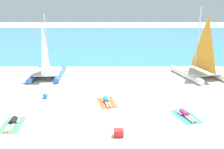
{
  "coord_description": "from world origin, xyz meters",
  "views": [
    {
      "loc": [
        0.03,
        -11.29,
        6.38
      ],
      "look_at": [
        0.0,
        5.53,
        1.2
      ],
      "focal_mm": 37.29,
      "sensor_mm": 36.0,
      "label": 1
    }
  ],
  "objects_px": {
    "sailboat_white": "(200,67)",
    "cooler_box": "(119,133)",
    "towel_middle": "(107,103)",
    "sunbather_left": "(13,122)",
    "towel_left": "(13,125)",
    "sunbather_middle": "(107,101)",
    "beach_ball": "(46,96)",
    "sailboat_blue": "(48,68)",
    "sunbather_right": "(186,114)",
    "towel_right": "(186,117)"
  },
  "relations": [
    {
      "from": "towel_left",
      "to": "sunbather_middle",
      "type": "relative_size",
      "value": 1.22
    },
    {
      "from": "towel_left",
      "to": "beach_ball",
      "type": "distance_m",
      "value": 3.84
    },
    {
      "from": "beach_ball",
      "to": "towel_middle",
      "type": "bearing_deg",
      "value": -10.59
    },
    {
      "from": "sailboat_white",
      "to": "sunbather_left",
      "type": "relative_size",
      "value": 3.92
    },
    {
      "from": "towel_middle",
      "to": "beach_ball",
      "type": "height_order",
      "value": "beach_ball"
    },
    {
      "from": "sailboat_white",
      "to": "sunbather_left",
      "type": "xyz_separation_m",
      "value": [
        -13.28,
        -8.72,
        -0.78
      ]
    },
    {
      "from": "cooler_box",
      "to": "towel_right",
      "type": "bearing_deg",
      "value": 27.43
    },
    {
      "from": "sunbather_left",
      "to": "cooler_box",
      "type": "xyz_separation_m",
      "value": [
        5.8,
        -1.16,
        0.05
      ]
    },
    {
      "from": "towel_left",
      "to": "towel_middle",
      "type": "relative_size",
      "value": 1.0
    },
    {
      "from": "cooler_box",
      "to": "sailboat_blue",
      "type": "bearing_deg",
      "value": 122.18
    },
    {
      "from": "towel_left",
      "to": "sunbather_right",
      "type": "height_order",
      "value": "sunbather_right"
    },
    {
      "from": "sunbather_left",
      "to": "towel_middle",
      "type": "bearing_deg",
      "value": 25.9
    },
    {
      "from": "sunbather_left",
      "to": "sailboat_white",
      "type": "bearing_deg",
      "value": 29.88
    },
    {
      "from": "towel_left",
      "to": "cooler_box",
      "type": "distance_m",
      "value": 5.9
    },
    {
      "from": "sunbather_middle",
      "to": "sunbather_right",
      "type": "height_order",
      "value": "same"
    },
    {
      "from": "sunbather_left",
      "to": "sunbather_right",
      "type": "height_order",
      "value": "same"
    },
    {
      "from": "sunbather_middle",
      "to": "cooler_box",
      "type": "relative_size",
      "value": 3.11
    },
    {
      "from": "towel_middle",
      "to": "sunbather_middle",
      "type": "xyz_separation_m",
      "value": [
        -0.02,
        0.06,
        0.13
      ]
    },
    {
      "from": "beach_ball",
      "to": "sunbather_middle",
      "type": "bearing_deg",
      "value": -9.79
    },
    {
      "from": "towel_left",
      "to": "sunbather_left",
      "type": "bearing_deg",
      "value": 93.41
    },
    {
      "from": "sailboat_blue",
      "to": "towel_left",
      "type": "relative_size",
      "value": 2.91
    },
    {
      "from": "towel_left",
      "to": "sunbather_right",
      "type": "bearing_deg",
      "value": 6.15
    },
    {
      "from": "sailboat_white",
      "to": "cooler_box",
      "type": "relative_size",
      "value": 12.29
    },
    {
      "from": "sailboat_blue",
      "to": "beach_ball",
      "type": "distance_m",
      "value": 5.05
    },
    {
      "from": "towel_right",
      "to": "towel_middle",
      "type": "bearing_deg",
      "value": 157.46
    },
    {
      "from": "sailboat_blue",
      "to": "sunbather_left",
      "type": "height_order",
      "value": "sailboat_blue"
    },
    {
      "from": "towel_right",
      "to": "cooler_box",
      "type": "bearing_deg",
      "value": -152.57
    },
    {
      "from": "sailboat_white",
      "to": "towel_middle",
      "type": "height_order",
      "value": "sailboat_white"
    },
    {
      "from": "sailboat_white",
      "to": "beach_ball",
      "type": "height_order",
      "value": "sailboat_white"
    },
    {
      "from": "towel_left",
      "to": "towel_middle",
      "type": "height_order",
      "value": "same"
    },
    {
      "from": "sailboat_blue",
      "to": "cooler_box",
      "type": "xyz_separation_m",
      "value": [
        6.12,
        -9.72,
        -0.64
      ]
    },
    {
      "from": "sunbather_middle",
      "to": "beach_ball",
      "type": "height_order",
      "value": "beach_ball"
    },
    {
      "from": "sailboat_blue",
      "to": "towel_middle",
      "type": "distance_m",
      "value": 7.91
    },
    {
      "from": "towel_middle",
      "to": "sunbather_left",
      "type": "bearing_deg",
      "value": -150.69
    },
    {
      "from": "beach_ball",
      "to": "sunbather_left",
      "type": "bearing_deg",
      "value": -102.33
    },
    {
      "from": "sailboat_blue",
      "to": "towel_left",
      "type": "height_order",
      "value": "sailboat_blue"
    },
    {
      "from": "beach_ball",
      "to": "cooler_box",
      "type": "relative_size",
      "value": 0.77
    },
    {
      "from": "sunbather_right",
      "to": "beach_ball",
      "type": "height_order",
      "value": "beach_ball"
    },
    {
      "from": "sunbather_left",
      "to": "sunbather_middle",
      "type": "height_order",
      "value": "same"
    },
    {
      "from": "towel_left",
      "to": "sunbather_right",
      "type": "xyz_separation_m",
      "value": [
        9.8,
        1.06,
        0.13
      ]
    },
    {
      "from": "sailboat_blue",
      "to": "towel_middle",
      "type": "xyz_separation_m",
      "value": [
        5.44,
        -5.69,
        -0.82
      ]
    },
    {
      "from": "sunbather_middle",
      "to": "sunbather_right",
      "type": "relative_size",
      "value": 1.0
    },
    {
      "from": "towel_left",
      "to": "cooler_box",
      "type": "xyz_separation_m",
      "value": [
        5.8,
        -1.09,
        0.17
      ]
    },
    {
      "from": "sailboat_blue",
      "to": "cooler_box",
      "type": "height_order",
      "value": "sailboat_blue"
    },
    {
      "from": "beach_ball",
      "to": "sunbather_right",
      "type": "bearing_deg",
      "value": -16.66
    },
    {
      "from": "sunbather_left",
      "to": "beach_ball",
      "type": "height_order",
      "value": "beach_ball"
    },
    {
      "from": "towel_middle",
      "to": "sunbather_middle",
      "type": "relative_size",
      "value": 1.22
    },
    {
      "from": "towel_left",
      "to": "sunbather_middle",
      "type": "xyz_separation_m",
      "value": [
        5.1,
        3.01,
        0.13
      ]
    },
    {
      "from": "cooler_box",
      "to": "sunbather_right",
      "type": "bearing_deg",
      "value": 28.26
    },
    {
      "from": "sailboat_blue",
      "to": "towel_right",
      "type": "relative_size",
      "value": 2.91
    }
  ]
}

